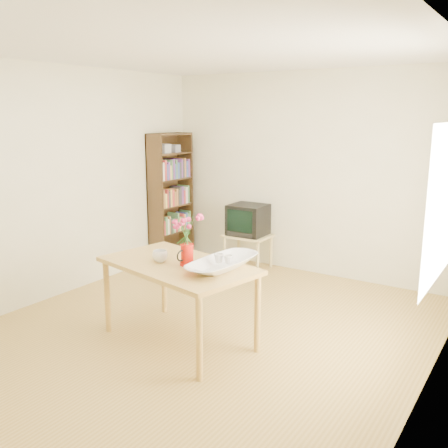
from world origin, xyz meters
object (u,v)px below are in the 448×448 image
Objects in this scene: table at (178,272)px; television at (249,219)px; mug at (160,256)px; pitcher at (187,255)px; bowl at (223,241)px.

table is 2.41m from television.
mug reaches higher than table.
pitcher is at bearing -74.17° from television.
bowl is at bearing 24.12° from table.
pitcher is 0.40× the size of bowl.
table is 7.46× the size of pitcher.
table is 0.22m from mug.
bowl is at bearing 25.04° from pitcher.
mug is 0.63m from bowl.
pitcher is 0.43× the size of television.
table is 11.32× the size of mug.
table is 0.54m from bowl.
bowl reaches higher than table.
mug is at bearing -149.95° from table.
pitcher is 2.45m from television.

